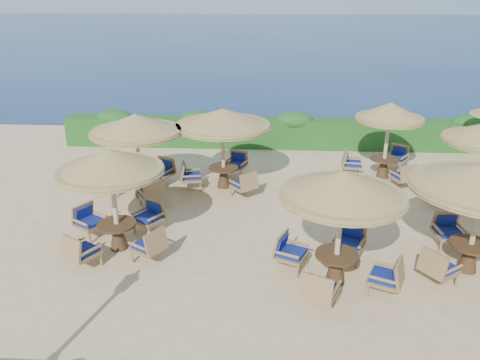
# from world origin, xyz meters

# --- Properties ---
(ground) EXTENTS (120.00, 120.00, 0.00)m
(ground) POSITION_xyz_m (0.00, 0.00, 0.00)
(ground) COLOR #D3B585
(ground) RESTS_ON ground
(sea) EXTENTS (160.00, 160.00, 0.00)m
(sea) POSITION_xyz_m (0.00, 70.00, 0.00)
(sea) COLOR #0C1F4D
(sea) RESTS_ON ground
(hedge) EXTENTS (18.00, 0.90, 1.20)m
(hedge) POSITION_xyz_m (0.00, 7.20, 0.60)
(hedge) COLOR #184716
(hedge) RESTS_ON ground
(cafe_set_0) EXTENTS (2.75, 2.75, 2.65)m
(cafe_set_0) POSITION_xyz_m (-4.31, -1.40, 1.75)
(cafe_set_0) COLOR #CCB790
(cafe_set_0) RESTS_ON ground
(cafe_set_1) EXTENTS (2.84, 2.84, 2.65)m
(cafe_set_1) POSITION_xyz_m (0.97, -2.55, 1.79)
(cafe_set_1) COLOR #CCB790
(cafe_set_1) RESTS_ON ground
(cafe_set_3) EXTENTS (2.82, 2.81, 2.65)m
(cafe_set_3) POSITION_xyz_m (-4.58, 1.92, 1.91)
(cafe_set_3) COLOR #CCB790
(cafe_set_3) RESTS_ON ground
(cafe_set_4) EXTENTS (3.07, 3.07, 2.65)m
(cafe_set_4) POSITION_xyz_m (-2.02, 2.75, 1.97)
(cafe_set_4) COLOR #CCB790
(cafe_set_4) RESTS_ON ground
(cafe_set_5) EXTENTS (2.57, 2.75, 2.65)m
(cafe_set_5) POSITION_xyz_m (3.47, 3.94, 1.76)
(cafe_set_5) COLOR #CCB790
(cafe_set_5) RESTS_ON ground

